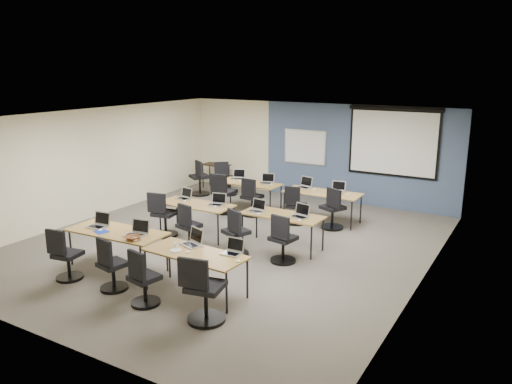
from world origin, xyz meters
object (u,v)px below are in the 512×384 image
Objects in this scene: task_chair_11 at (333,212)px; task_chair_2 at (143,283)px; laptop_9 at (267,181)px; task_chair_9 at (251,200)px; laptop_3 at (233,250)px; spare_chair_b at (200,181)px; laptop_5 at (217,202)px; task_chair_10 at (295,208)px; laptop_10 at (305,185)px; laptop_11 at (337,189)px; whiteboard at (305,147)px; training_table_mid_left at (196,206)px; task_chair_8 at (223,197)px; laptop_6 at (257,208)px; laptop_8 at (238,176)px; training_table_back_right at (322,194)px; laptop_2 at (193,241)px; task_chair_3 at (203,295)px; task_chair_6 at (236,236)px; laptop_0 at (99,223)px; task_chair_5 at (188,229)px; utility_table at (216,168)px; laptop_4 at (184,196)px; task_chair_1 at (111,269)px; training_table_front_left at (117,233)px; spare_chair_a at (227,181)px; task_chair_0 at (65,259)px; training_table_mid_right at (282,217)px; training_table_front_right at (195,255)px; laptop_7 at (301,214)px; task_chair_4 at (163,218)px; task_chair_7 at (282,243)px; training_table_back_left at (249,184)px; projector_screen at (393,138)px.

task_chair_2 is at bearing -77.47° from task_chair_11.
laptop_9 is 0.75m from task_chair_9.
laptop_9 reaches higher than laptop_3.
laptop_5 is at bearing -14.57° from spare_chair_b.
spare_chair_b reaches higher than task_chair_10.
laptop_10 reaches higher than laptop_11.
laptop_11 is (1.68, -1.72, -0.66)m from whiteboard.
task_chair_8 is (-0.46, 1.76, -0.24)m from training_table_mid_left.
laptop_6 is 2.07m from task_chair_11.
laptop_8 is at bearing 136.58° from laptop_6.
task_chair_10 is at bearing -132.04° from training_table_back_right.
laptop_2 is 2.53m from laptop_5.
task_chair_3 is 2.70m from task_chair_6.
laptop_9 is (0.97, 4.78, -0.00)m from laptop_0.
training_table_back_right is 1.94× the size of task_chair_5.
laptop_0 is at bearing -73.36° from utility_table.
laptop_3 is 0.99× the size of laptop_4.
task_chair_1 is 1.44m from laptop_2.
task_chair_9 is at bearing 9.47° from spare_chair_b.
training_table_front_left is 5.74× the size of laptop_11.
training_table_front_left is 1.91× the size of spare_chair_a.
task_chair_5 is at bearing -136.09° from laptop_6.
training_table_mid_left is 1.78× the size of task_chair_0.
task_chair_0 is 4.86m from task_chair_8.
task_chair_6 is (-1.03, 2.49, -0.03)m from task_chair_3.
training_table_mid_right is at bearing 5.42° from training_table_mid_left.
task_chair_6 is at bearing 32.68° from laptop_0.
training_table_front_right is at bearing -99.12° from spare_chair_a.
task_chair_10 is at bearing -49.77° from laptop_9.
task_chair_5 is at bearing -67.04° from training_table_mid_left.
laptop_10 reaches higher than laptop_4.
training_table_mid_left is 2.32m from laptop_0.
laptop_10 is at bearing 171.22° from laptop_11.
task_chair_1 is at bearing -72.78° from task_chair_5.
laptop_11 is (-0.12, 2.34, -0.00)m from laptop_7.
task_chair_4 is 3.67m from laptop_10.
laptop_6 is at bearing 155.01° from task_chair_7.
laptop_6 reaches higher than laptop_3.
training_table_mid_right is at bearing 9.24° from laptop_4.
task_chair_5 is at bearing -104.11° from task_chair_11.
task_chair_0 is 2.73× the size of laptop_10.
laptop_6 is at bearing -98.65° from task_chair_10.
spare_chair_a is at bearing 145.86° from training_table_back_left.
laptop_8 reaches higher than task_chair_0.
laptop_5 is 2.71m from task_chair_11.
laptop_6 is at bearing 49.25° from task_chair_0.
projector_screen is 2.35× the size of task_chair_4.
laptop_7 is 4.97m from spare_chair_a.
laptop_0 is at bearing 84.90° from task_chair_0.
laptop_3 is (0.55, 0.28, 0.11)m from training_table_front_right.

